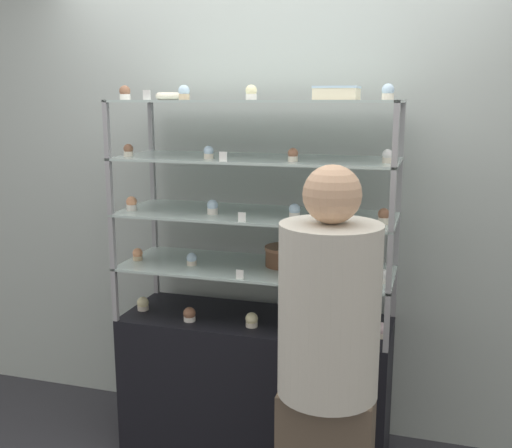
% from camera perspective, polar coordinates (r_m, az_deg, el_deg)
% --- Properties ---
extents(back_wall, '(8.00, 0.05, 2.60)m').
position_cam_1_polar(back_wall, '(3.28, 1.94, 2.56)').
color(back_wall, '#A8B2AD').
rests_on(back_wall, ground_plane).
extents(display_base, '(1.35, 0.49, 0.74)m').
position_cam_1_polar(display_base, '(3.21, 0.00, -15.16)').
color(display_base, black).
rests_on(display_base, ground_plane).
extents(display_riser_lower, '(1.35, 0.49, 0.27)m').
position_cam_1_polar(display_riser_lower, '(2.98, 0.00, -4.37)').
color(display_riser_lower, '#99999E').
rests_on(display_riser_lower, display_base).
extents(display_riser_middle, '(1.35, 0.49, 0.27)m').
position_cam_1_polar(display_riser_middle, '(2.92, 0.00, 0.74)').
color(display_riser_middle, '#99999E').
rests_on(display_riser_middle, display_riser_lower).
extents(display_riser_upper, '(1.35, 0.49, 0.27)m').
position_cam_1_polar(display_riser_upper, '(2.88, 0.00, 6.04)').
color(display_riser_upper, '#99999E').
rests_on(display_riser_upper, display_riser_middle).
extents(display_riser_top, '(1.35, 0.49, 0.27)m').
position_cam_1_polar(display_riser_top, '(2.86, 0.00, 11.44)').
color(display_riser_top, '#99999E').
rests_on(display_riser_top, display_riser_upper).
extents(layer_cake_centerpiece, '(0.20, 0.20, 0.10)m').
position_cam_1_polar(layer_cake_centerpiece, '(2.98, 2.73, -3.07)').
color(layer_cake_centerpiece, brown).
rests_on(layer_cake_centerpiece, display_riser_lower).
extents(sheet_cake_frosted, '(0.19, 0.18, 0.06)m').
position_cam_1_polar(sheet_cake_frosted, '(2.72, 7.71, 12.27)').
color(sheet_cake_frosted, beige).
rests_on(sheet_cake_frosted, display_riser_top).
extents(cupcake_0, '(0.06, 0.06, 0.07)m').
position_cam_1_polar(cupcake_0, '(3.22, -10.71, -7.48)').
color(cupcake_0, beige).
rests_on(cupcake_0, display_base).
extents(cupcake_1, '(0.06, 0.06, 0.07)m').
position_cam_1_polar(cupcake_1, '(3.03, -6.35, -8.57)').
color(cupcake_1, white).
rests_on(cupcake_1, display_base).
extents(cupcake_2, '(0.06, 0.06, 0.07)m').
position_cam_1_polar(cupcake_2, '(2.94, -0.42, -9.13)').
color(cupcake_2, beige).
rests_on(cupcake_2, display_base).
extents(cupcake_3, '(0.06, 0.06, 0.07)m').
position_cam_1_polar(cupcake_3, '(2.94, 5.63, -9.19)').
color(cupcake_3, '#CCB28C').
rests_on(cupcake_3, display_base).
extents(cupcake_4, '(0.06, 0.06, 0.07)m').
position_cam_1_polar(cupcake_4, '(2.88, 11.84, -9.88)').
color(cupcake_4, beige).
rests_on(cupcake_4, display_base).
extents(price_tag_0, '(0.04, 0.00, 0.04)m').
position_cam_1_polar(price_tag_0, '(2.80, 3.08, -10.53)').
color(price_tag_0, white).
rests_on(price_tag_0, display_base).
extents(cupcake_5, '(0.05, 0.05, 0.06)m').
position_cam_1_polar(cupcake_5, '(3.15, -11.21, -2.86)').
color(cupcake_5, '#CCB28C').
rests_on(cupcake_5, display_riser_lower).
extents(cupcake_6, '(0.05, 0.05, 0.06)m').
position_cam_1_polar(cupcake_6, '(3.01, -6.15, -3.36)').
color(cupcake_6, beige).
rests_on(cupcake_6, display_riser_lower).
extents(cupcake_7, '(0.05, 0.05, 0.06)m').
position_cam_1_polar(cupcake_7, '(2.82, 5.35, -4.43)').
color(cupcake_7, white).
rests_on(cupcake_7, display_riser_lower).
extents(cupcake_8, '(0.05, 0.05, 0.06)m').
position_cam_1_polar(cupcake_8, '(2.78, 11.98, -4.88)').
color(cupcake_8, white).
rests_on(cupcake_8, display_riser_lower).
extents(price_tag_1, '(0.04, 0.00, 0.04)m').
position_cam_1_polar(price_tag_1, '(2.77, -1.56, -4.83)').
color(price_tag_1, white).
rests_on(price_tag_1, display_riser_lower).
extents(cupcake_9, '(0.05, 0.05, 0.07)m').
position_cam_1_polar(cupcake_9, '(3.04, -11.77, 1.92)').
color(cupcake_9, white).
rests_on(cupcake_9, display_riser_middle).
extents(cupcake_10, '(0.05, 0.05, 0.07)m').
position_cam_1_polar(cupcake_10, '(2.89, -4.17, 1.62)').
color(cupcake_10, white).
rests_on(cupcake_10, display_riser_middle).
extents(cupcake_11, '(0.05, 0.05, 0.07)m').
position_cam_1_polar(cupcake_11, '(2.78, 3.69, 1.22)').
color(cupcake_11, white).
rests_on(cupcake_11, display_riser_middle).
extents(cupcake_12, '(0.05, 0.05, 0.07)m').
position_cam_1_polar(cupcake_12, '(2.72, 12.08, 0.73)').
color(cupcake_12, beige).
rests_on(cupcake_12, display_riser_middle).
extents(price_tag_2, '(0.04, 0.00, 0.04)m').
position_cam_1_polar(price_tag_2, '(2.70, -1.39, 0.66)').
color(price_tag_2, white).
rests_on(price_tag_2, display_riser_middle).
extents(cupcake_13, '(0.05, 0.05, 0.06)m').
position_cam_1_polar(cupcake_13, '(3.01, -12.06, 6.88)').
color(cupcake_13, beige).
rests_on(cupcake_13, display_riser_upper).
extents(cupcake_14, '(0.05, 0.05, 0.06)m').
position_cam_1_polar(cupcake_14, '(2.83, -4.53, 6.81)').
color(cupcake_14, beige).
rests_on(cupcake_14, display_riser_upper).
extents(cupcake_15, '(0.05, 0.05, 0.06)m').
position_cam_1_polar(cupcake_15, '(2.70, 3.54, 6.58)').
color(cupcake_15, beige).
rests_on(cupcake_15, display_riser_upper).
extents(cupcake_16, '(0.05, 0.05, 0.06)m').
position_cam_1_polar(cupcake_16, '(2.69, 12.42, 6.32)').
color(cupcake_16, beige).
rests_on(cupcake_16, display_riser_upper).
extents(price_tag_3, '(0.04, 0.00, 0.04)m').
position_cam_1_polar(price_tag_3, '(2.69, -3.16, 6.42)').
color(price_tag_3, white).
rests_on(price_tag_3, display_riser_upper).
extents(cupcake_17, '(0.05, 0.05, 0.07)m').
position_cam_1_polar(cupcake_17, '(3.01, -12.38, 12.10)').
color(cupcake_17, white).
rests_on(cupcake_17, display_riser_top).
extents(cupcake_18, '(0.05, 0.05, 0.07)m').
position_cam_1_polar(cupcake_18, '(2.86, -6.87, 12.32)').
color(cupcake_18, '#CCB28C').
rests_on(cupcake_18, display_riser_top).
extents(cupcake_19, '(0.05, 0.05, 0.07)m').
position_cam_1_polar(cupcake_19, '(2.79, -0.55, 12.41)').
color(cupcake_19, white).
rests_on(cupcake_19, display_riser_top).
extents(cupcake_20, '(0.05, 0.05, 0.07)m').
position_cam_1_polar(cupcake_20, '(2.64, 12.45, 12.18)').
color(cupcake_20, beige).
rests_on(cupcake_20, display_riser_top).
extents(price_tag_4, '(0.04, 0.00, 0.04)m').
position_cam_1_polar(price_tag_4, '(2.82, -10.38, 12.01)').
color(price_tag_4, white).
rests_on(price_tag_4, display_riser_top).
extents(donut_glazed, '(0.12, 0.12, 0.03)m').
position_cam_1_polar(donut_glazed, '(2.97, -8.33, 11.96)').
color(donut_glazed, '#EFE5CC').
rests_on(donut_glazed, display_riser_top).
extents(customer_figure, '(0.37, 0.37, 1.60)m').
position_cam_1_polar(customer_figure, '(2.31, 6.85, -13.13)').
color(customer_figure, brown).
rests_on(customer_figure, ground_plane).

